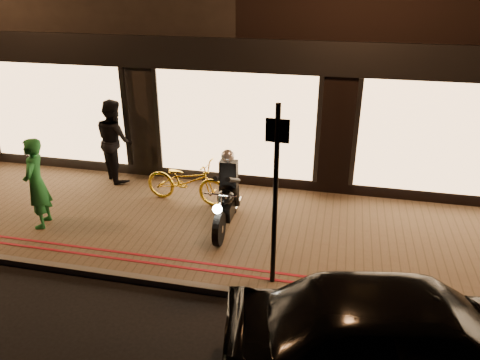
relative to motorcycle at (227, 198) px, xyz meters
name	(u,v)px	position (x,y,z in m)	size (l,w,h in m)	color
ground	(181,290)	(-0.28, -2.02, -0.73)	(90.00, 90.00, 0.00)	black
sidewalk	(214,227)	(-0.28, -0.02, -0.67)	(50.00, 4.00, 0.12)	brown
kerb_stone	(182,285)	(-0.28, -1.97, -0.67)	(50.00, 0.14, 0.12)	#59544C
red_kerb_lines	(191,265)	(-0.28, -1.47, -0.61)	(50.00, 0.26, 0.01)	maroon
motorcycle	(227,198)	(0.00, 0.00, 0.00)	(0.60, 1.94, 1.59)	black
sign_post	(275,189)	(1.17, -1.60, 1.06)	(0.35, 0.09, 3.00)	black
bicycle_gold	(186,181)	(-1.13, 0.85, -0.12)	(0.65, 1.88, 0.99)	yellow
person_green	(36,183)	(-3.61, -0.77, 0.30)	(0.66, 0.44, 1.82)	#1E7232
person_dark	(115,140)	(-3.17, 1.68, 0.37)	(0.96, 0.75, 1.97)	black
parked_car	(409,340)	(3.07, -3.26, 0.03)	(1.80, 4.48, 1.53)	black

